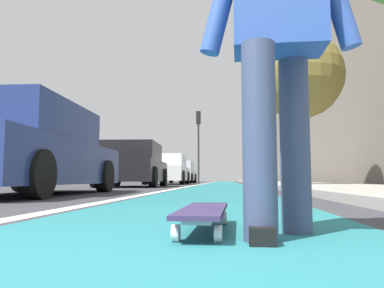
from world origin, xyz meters
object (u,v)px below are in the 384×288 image
object	(u,v)px
skater_person	(277,27)
parked_car_end	(181,173)
parked_car_near	(28,151)
traffic_light	(198,134)
parked_car_far	(167,170)
street_tree_mid	(299,76)
parked_car_mid	(133,166)
skateboard	(204,212)

from	to	relation	value
skater_person	parked_car_end	xyz separation A→B (m)	(23.81, 3.38, -0.22)
parked_car_near	traffic_light	distance (m)	17.78
parked_car_far	street_tree_mid	world-z (taller)	street_tree_mid
parked_car_mid	parked_car_end	distance (m)	12.91
skateboard	skater_person	bearing A→B (deg)	-113.32
parked_car_near	street_tree_mid	distance (m)	9.11
parked_car_near	parked_car_far	world-z (taller)	parked_car_far
parked_car_end	street_tree_mid	distance (m)	14.56
skater_person	parked_car_end	size ratio (longest dim) A/B	0.40
parked_car_near	traffic_light	size ratio (longest dim) A/B	0.99
parked_car_far	skater_person	bearing A→B (deg)	-169.36
skateboard	parked_car_far	world-z (taller)	parked_car_far
parked_car_mid	skater_person	bearing A→B (deg)	-162.53
parked_car_end	parked_car_far	bearing A→B (deg)	-178.86
skateboard	traffic_light	xyz separation A→B (m)	(21.57, 1.64, 3.03)
skater_person	street_tree_mid	bearing A→B (deg)	-11.56
skateboard	parked_car_end	distance (m)	23.87
parked_car_near	parked_car_far	distance (m)	13.14
skateboard	parked_car_mid	xyz separation A→B (m)	(10.75, 3.09, 0.62)
street_tree_mid	parked_car_far	bearing A→B (deg)	39.36
parked_car_mid	parked_car_end	world-z (taller)	same
skater_person	parked_car_end	world-z (taller)	skater_person
skater_person	parked_car_near	bearing A→B (deg)	39.73
street_tree_mid	skateboard	bearing A→B (deg)	166.49
skater_person	street_tree_mid	xyz separation A→B (m)	(10.68, -2.18, 2.71)
parked_car_end	street_tree_mid	xyz separation A→B (m)	(-13.13, -5.57, 2.93)
parked_car_far	traffic_light	distance (m)	5.18
skateboard	street_tree_mid	size ratio (longest dim) A/B	0.17
traffic_light	skater_person	bearing A→B (deg)	-174.77
parked_car_near	parked_car_end	distance (m)	19.64
traffic_light	street_tree_mid	world-z (taller)	street_tree_mid
parked_car_far	street_tree_mid	bearing A→B (deg)	-140.64
parked_car_near	parked_car_mid	xyz separation A→B (m)	(6.73, -0.04, 0.01)
parked_car_near	parked_car_mid	size ratio (longest dim) A/B	1.06
parked_car_mid	street_tree_mid	distance (m)	6.34
parked_car_far	street_tree_mid	size ratio (longest dim) A/B	0.85
parked_car_mid	street_tree_mid	bearing A→B (deg)	-92.26
parked_car_near	parked_car_mid	bearing A→B (deg)	-0.31
parked_car_near	parked_car_end	bearing A→B (deg)	-0.26
skateboard	parked_car_mid	size ratio (longest dim) A/B	0.20
parked_car_mid	parked_car_end	size ratio (longest dim) A/B	1.04
parked_car_near	skateboard	bearing A→B (deg)	-142.19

